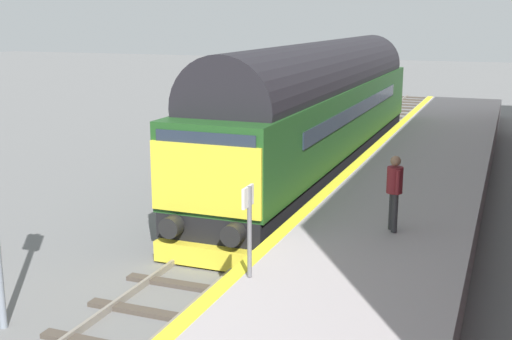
{
  "coord_description": "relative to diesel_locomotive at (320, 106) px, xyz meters",
  "views": [
    {
      "loc": [
        6.1,
        -16.97,
        5.5
      ],
      "look_at": [
        0.2,
        -1.79,
        1.7
      ],
      "focal_mm": 46.3,
      "sensor_mm": 36.0,
      "label": 1
    }
  ],
  "objects": [
    {
      "name": "waiting_passenger",
      "position": [
        3.94,
        -8.14,
        -0.49
      ],
      "size": [
        0.46,
        0.46,
        1.64
      ],
      "rotation": [
        0.0,
        0.0,
        2.04
      ],
      "color": "#343438",
      "rests_on": "station_platform"
    },
    {
      "name": "platform_number_sign",
      "position": [
        2.02,
        -11.65,
        -0.37
      ],
      "size": [
        0.1,
        0.44,
        1.64
      ],
      "color": "slate",
      "rests_on": "station_platform"
    },
    {
      "name": "ground_plane",
      "position": [
        -0.0,
        -4.82,
        -2.48
      ],
      "size": [
        140.0,
        140.0,
        0.0
      ],
      "primitive_type": "plane",
      "color": "slate",
      "rests_on": "ground"
    },
    {
      "name": "diesel_locomotive",
      "position": [
        0.0,
        0.0,
        0.0
      ],
      "size": [
        2.74,
        18.76,
        4.68
      ],
      "color": "black",
      "rests_on": "ground"
    },
    {
      "name": "track_main",
      "position": [
        -0.0,
        -4.82,
        -2.43
      ],
      "size": [
        2.5,
        60.0,
        0.15
      ],
      "color": "gray",
      "rests_on": "ground"
    },
    {
      "name": "station_platform",
      "position": [
        3.6,
        -4.82,
        -1.98
      ],
      "size": [
        4.0,
        44.0,
        1.01
      ],
      "color": "#A7A0A2",
      "rests_on": "ground"
    }
  ]
}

